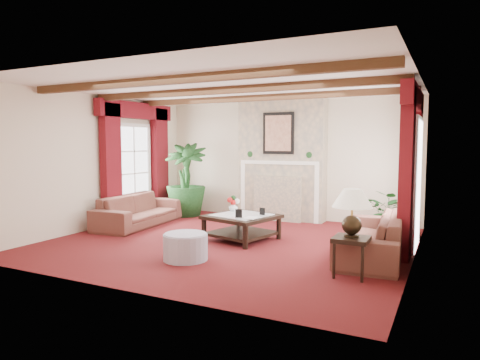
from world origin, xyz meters
The scene contains 23 objects.
floor centered at (0.00, 0.00, 0.00)m, with size 6.00×6.00×0.00m, color #50100E.
ceiling centered at (0.00, 0.00, 2.70)m, with size 6.00×6.00×0.00m, color white.
back_wall centered at (0.00, 2.75, 1.35)m, with size 6.00×0.02×2.70m, color beige.
left_wall centered at (-3.00, 0.00, 1.35)m, with size 0.02×5.50×2.70m, color beige.
right_wall centered at (3.00, 0.00, 1.35)m, with size 0.02×5.50×2.70m, color beige.
ceiling_beams centered at (0.00, 0.00, 2.64)m, with size 6.00×3.00×0.12m, color #3C2113, non-canonical shape.
fireplace centered at (0.00, 2.55, 2.70)m, with size 2.00×0.52×2.70m, color tan, non-canonical shape.
french_door_left centered at (-2.97, 1.00, 2.13)m, with size 0.10×1.10×2.16m, color white, non-canonical shape.
french_door_right centered at (2.97, 1.00, 2.13)m, with size 0.10×1.10×2.16m, color white, non-canonical shape.
curtains_left centered at (-2.86, 1.00, 2.55)m, with size 0.20×2.40×2.55m, color #510A13, non-canonical shape.
curtains_right centered at (2.86, 1.00, 2.55)m, with size 0.20×2.40×2.55m, color #510A13, non-canonical shape.
sofa_left centered at (-2.43, 0.51, 0.43)m, with size 0.84×2.26×0.86m, color #3B101B.
sofa_right centered at (2.40, 0.12, 0.44)m, with size 0.82×2.28×0.87m, color #3B101B.
potted_palm centered at (-2.21, 1.96, 0.49)m, with size 1.53×1.97×0.97m, color black.
small_plant centered at (2.41, 1.98, 0.33)m, with size 1.07×1.10×0.65m, color black.
coffee_table centered at (0.12, 0.25, 0.22)m, with size 1.09×1.09×0.45m, color black, non-canonical shape.
side_table centered at (2.32, -1.03, 0.26)m, with size 0.45×0.45×0.52m, color black, non-canonical shape.
ottoman centered at (-0.05, -1.31, 0.19)m, with size 0.66×0.66×0.39m, color #9090A3.
table_lamp centered at (2.32, -1.03, 0.85)m, with size 0.51×0.51×0.65m, color black, non-canonical shape.
flower_vase centered at (-0.21, 0.55, 0.53)m, with size 0.22×0.22×0.17m, color silver.
book centered at (0.32, -0.02, 0.59)m, with size 0.21×0.02×0.28m, color black.
photo_frame_a centered at (0.21, -0.06, 0.53)m, with size 0.12×0.02×0.16m, color black, non-canonical shape.
photo_frame_b centered at (0.46, 0.38, 0.52)m, with size 0.11×0.02×0.14m, color black, non-canonical shape.
Camera 1 is at (3.45, -6.55, 1.74)m, focal length 32.00 mm.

